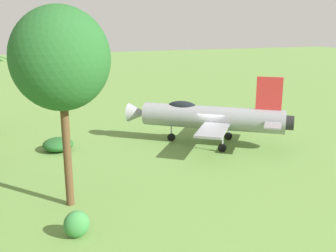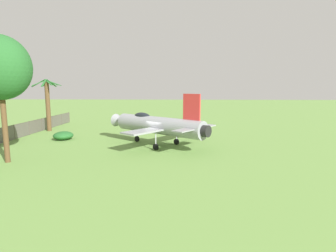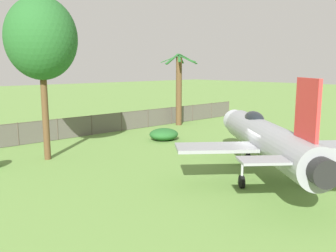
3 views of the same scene
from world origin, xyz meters
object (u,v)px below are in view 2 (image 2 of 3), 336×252
Objects in this scene: palm_tree at (48,104)px; info_plaque at (197,132)px; display_jet at (156,125)px; shrub_near_fence at (63,136)px; shade_tree at (0,68)px.

palm_tree is 6.02× the size of info_plaque.
display_jet reaches higher than shrub_near_fence.
display_jet is 1.63× the size of palm_tree.
palm_tree is 20.34m from info_plaque.
shade_tree is 19.42m from info_plaque.
shade_tree is 8.51× the size of info_plaque.
shade_tree is at bearing 32.58° from info_plaque.
display_jet is 13.94m from shade_tree.
info_plaque is (-14.99, -0.68, 0.40)m from shrub_near_fence.
display_jet is at bearing 150.87° from palm_tree.
shade_tree is at bearing 104.87° from palm_tree.
display_jet is at bearing 166.74° from shrub_near_fence.
shrub_near_fence is 2.02× the size of info_plaque.
palm_tree is 8.05m from shrub_near_fence.
palm_tree is (4.01, -15.11, -3.66)m from shade_tree.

